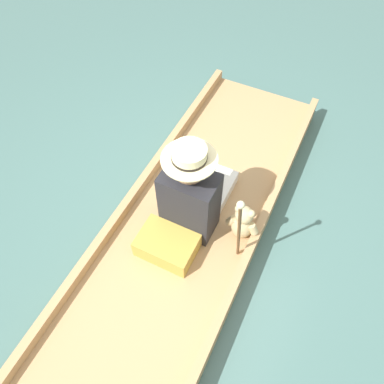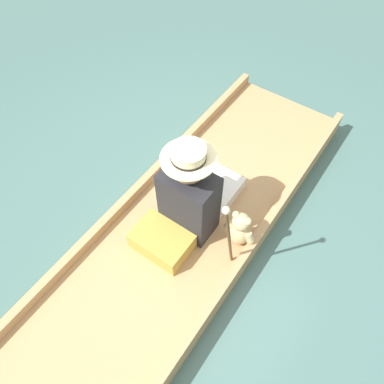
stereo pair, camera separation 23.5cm
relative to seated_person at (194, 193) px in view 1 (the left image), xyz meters
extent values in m
plane|color=#476B66|center=(-0.01, -0.04, -0.48)|extent=(16.00, 16.00, 0.00)
cube|color=tan|center=(-0.01, -0.04, -0.41)|extent=(1.05, 3.38, 0.16)
cube|color=tan|center=(-0.50, -0.04, -0.28)|extent=(0.06, 3.38, 0.09)
cube|color=tan|center=(0.49, -0.04, -0.28)|extent=(0.06, 3.38, 0.09)
cube|color=#B7933D|center=(-0.05, -0.33, -0.25)|extent=(0.41, 0.29, 0.16)
cube|color=white|center=(0.00, 0.27, -0.27)|extent=(0.34, 0.42, 0.11)
cube|color=#232328|center=(0.00, -0.06, -0.04)|extent=(0.38, 0.24, 0.57)
cube|color=beige|center=(0.00, 0.06, 0.00)|extent=(0.04, 0.01, 0.31)
cube|color=white|center=(-0.10, 0.06, 0.03)|extent=(0.02, 0.01, 0.34)
cube|color=white|center=(0.10, 0.06, 0.03)|extent=(0.02, 0.01, 0.34)
sphere|color=#936B4C|center=(0.00, -0.06, 0.36)|extent=(0.22, 0.22, 0.22)
cylinder|color=beige|center=(0.00, -0.06, 0.43)|extent=(0.35, 0.35, 0.01)
cylinder|color=beige|center=(0.00, -0.06, 0.47)|extent=(0.21, 0.21, 0.08)
cylinder|color=black|center=(0.00, -0.06, 0.45)|extent=(0.22, 0.22, 0.02)
ellipsoid|color=tan|center=(0.38, 0.02, -0.22)|extent=(0.15, 0.13, 0.22)
sphere|color=tan|center=(0.38, 0.02, -0.05)|extent=(0.13, 0.13, 0.13)
sphere|color=tan|center=(0.38, 0.07, -0.06)|extent=(0.05, 0.05, 0.05)
sphere|color=tan|center=(0.33, 0.02, 0.00)|extent=(0.05, 0.05, 0.05)
sphere|color=tan|center=(0.42, 0.02, 0.00)|extent=(0.05, 0.05, 0.05)
cylinder|color=tan|center=(0.30, 0.02, -0.18)|extent=(0.09, 0.06, 0.10)
cylinder|color=tan|center=(0.46, 0.02, -0.18)|extent=(0.09, 0.06, 0.10)
sphere|color=tan|center=(0.34, 0.05, -0.30)|extent=(0.06, 0.06, 0.06)
sphere|color=tan|center=(0.42, 0.05, -0.30)|extent=(0.06, 0.06, 0.06)
cylinder|color=silver|center=(-0.30, 0.31, -0.33)|extent=(0.09, 0.09, 0.01)
cylinder|color=silver|center=(-0.30, 0.31, -0.29)|extent=(0.01, 0.01, 0.06)
cylinder|color=silver|center=(-0.30, 0.31, -0.18)|extent=(0.05, 0.05, 0.15)
cylinder|color=brown|center=(0.42, -0.23, 0.12)|extent=(0.02, 0.22, 0.90)
sphere|color=beige|center=(0.42, -0.33, 0.57)|extent=(0.04, 0.04, 0.04)
camera|label=1|loc=(0.65, -1.36, 2.12)|focal=35.00mm
camera|label=2|loc=(0.85, -1.24, 2.12)|focal=35.00mm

